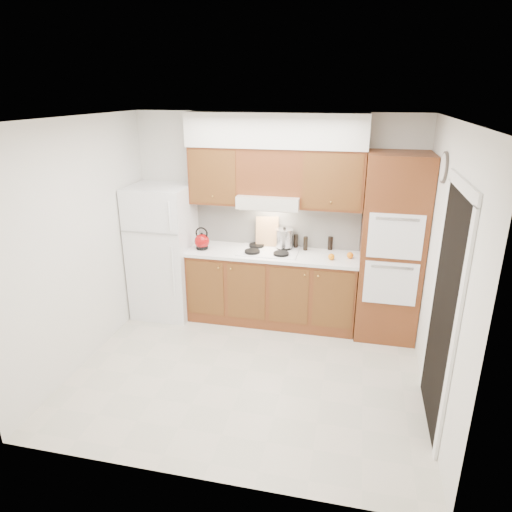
% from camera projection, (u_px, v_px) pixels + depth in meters
% --- Properties ---
extents(floor, '(3.60, 3.60, 0.00)m').
position_uv_depth(floor, '(248.00, 370.00, 4.90)').
color(floor, '#BCB8A4').
rests_on(floor, ground).
extents(ceiling, '(3.60, 3.60, 0.00)m').
position_uv_depth(ceiling, '(247.00, 119.00, 4.01)').
color(ceiling, white).
rests_on(ceiling, wall_back).
extents(wall_back, '(3.60, 0.02, 2.60)m').
position_uv_depth(wall_back, '(275.00, 218.00, 5.83)').
color(wall_back, white).
rests_on(wall_back, floor).
extents(wall_left, '(0.02, 3.00, 2.60)m').
position_uv_depth(wall_left, '(82.00, 244.00, 4.82)').
color(wall_left, white).
rests_on(wall_left, floor).
extents(wall_right, '(0.02, 3.00, 2.60)m').
position_uv_depth(wall_right, '(442.00, 272.00, 4.09)').
color(wall_right, white).
rests_on(wall_right, floor).
extents(fridge, '(0.75, 0.72, 1.72)m').
position_uv_depth(fridge, '(164.00, 251.00, 5.94)').
color(fridge, white).
rests_on(fridge, floor).
extents(base_cabinets, '(2.11, 0.60, 0.90)m').
position_uv_depth(base_cabinets, '(272.00, 288.00, 5.84)').
color(base_cabinets, brown).
rests_on(base_cabinets, floor).
extents(countertop, '(2.13, 0.62, 0.04)m').
position_uv_depth(countertop, '(272.00, 254.00, 5.67)').
color(countertop, white).
rests_on(countertop, base_cabinets).
extents(backsplash, '(2.11, 0.03, 0.56)m').
position_uv_depth(backsplash, '(277.00, 224.00, 5.84)').
color(backsplash, white).
rests_on(backsplash, countertop).
extents(oven_cabinet, '(0.70, 0.65, 2.20)m').
position_uv_depth(oven_cabinet, '(391.00, 249.00, 5.31)').
color(oven_cabinet, brown).
rests_on(oven_cabinet, floor).
extents(upper_cab_left, '(0.63, 0.33, 0.70)m').
position_uv_depth(upper_cab_left, '(216.00, 175.00, 5.64)').
color(upper_cab_left, brown).
rests_on(upper_cab_left, wall_back).
extents(upper_cab_right, '(0.73, 0.33, 0.70)m').
position_uv_depth(upper_cab_right, '(333.00, 179.00, 5.35)').
color(upper_cab_right, brown).
rests_on(upper_cab_right, wall_back).
extents(range_hood, '(0.75, 0.45, 0.15)m').
position_uv_depth(range_hood, '(270.00, 200.00, 5.54)').
color(range_hood, silver).
rests_on(range_hood, wall_back).
extents(upper_cab_over_hood, '(0.75, 0.33, 0.55)m').
position_uv_depth(upper_cab_over_hood, '(271.00, 171.00, 5.47)').
color(upper_cab_over_hood, brown).
rests_on(upper_cab_over_hood, range_hood).
extents(soffit, '(2.13, 0.36, 0.40)m').
position_uv_depth(soffit, '(276.00, 130.00, 5.28)').
color(soffit, silver).
rests_on(soffit, wall_back).
extents(cooktop, '(0.74, 0.50, 0.01)m').
position_uv_depth(cooktop, '(268.00, 251.00, 5.69)').
color(cooktop, white).
rests_on(cooktop, countertop).
extents(doorway, '(0.02, 0.90, 2.10)m').
position_uv_depth(doorway, '(443.00, 315.00, 3.85)').
color(doorway, black).
rests_on(doorway, floor).
extents(wall_clock, '(0.02, 0.30, 0.30)m').
position_uv_depth(wall_clock, '(444.00, 167.00, 4.30)').
color(wall_clock, '#3F3833').
rests_on(wall_clock, wall_right).
extents(kettle, '(0.19, 0.19, 0.19)m').
position_uv_depth(kettle, '(202.00, 241.00, 5.74)').
color(kettle, maroon).
rests_on(kettle, countertop).
extents(cutting_board, '(0.30, 0.14, 0.38)m').
position_uv_depth(cutting_board, '(267.00, 231.00, 5.81)').
color(cutting_board, tan).
rests_on(cutting_board, countertop).
extents(stock_pot, '(0.23, 0.23, 0.22)m').
position_uv_depth(stock_pot, '(284.00, 238.00, 5.73)').
color(stock_pot, silver).
rests_on(stock_pot, cooktop).
extents(condiment_a, '(0.07, 0.07, 0.18)m').
position_uv_depth(condiment_a, '(296.00, 241.00, 5.78)').
color(condiment_a, black).
rests_on(condiment_a, countertop).
extents(condiment_b, '(0.06, 0.06, 0.18)m').
position_uv_depth(condiment_b, '(305.00, 243.00, 5.71)').
color(condiment_b, black).
rests_on(condiment_b, countertop).
extents(condiment_c, '(0.07, 0.07, 0.17)m').
position_uv_depth(condiment_c, '(330.00, 243.00, 5.73)').
color(condiment_c, black).
rests_on(condiment_c, countertop).
extents(orange_near, '(0.10, 0.10, 0.08)m').
position_uv_depth(orange_near, '(350.00, 255.00, 5.44)').
color(orange_near, orange).
rests_on(orange_near, countertop).
extents(orange_far, '(0.09, 0.09, 0.08)m').
position_uv_depth(orange_far, '(331.00, 257.00, 5.40)').
color(orange_far, orange).
rests_on(orange_far, countertop).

